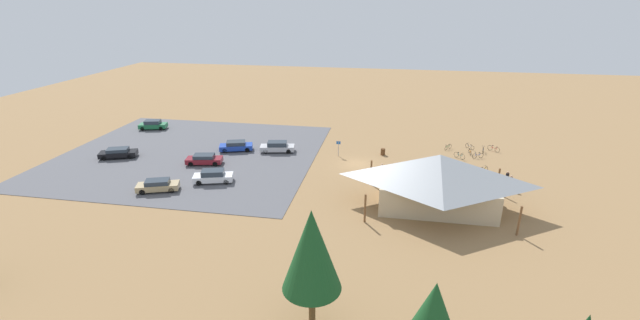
# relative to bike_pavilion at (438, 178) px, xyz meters

# --- Properties ---
(ground) EXTENTS (160.00, 160.00, 0.00)m
(ground) POSITION_rel_bike_pavilion_xyz_m (8.90, -10.43, -3.25)
(ground) COLOR #937047
(ground) RESTS_ON ground
(parking_lot_asphalt) EXTENTS (34.37, 31.34, 0.05)m
(parking_lot_asphalt) POSITION_rel_bike_pavilion_xyz_m (31.98, -10.29, -3.23)
(parking_lot_asphalt) COLOR #56565B
(parking_lot_asphalt) RESTS_ON ground
(bike_pavilion) EXTENTS (14.18, 9.37, 5.69)m
(bike_pavilion) POSITION_rel_bike_pavilion_xyz_m (0.00, 0.00, 0.00)
(bike_pavilion) COLOR #C6B28E
(bike_pavilion) RESTS_ON ground
(trash_bin) EXTENTS (0.60, 0.60, 0.90)m
(trash_bin) POSITION_rel_bike_pavilion_xyz_m (5.86, -14.51, -2.80)
(trash_bin) COLOR brown
(trash_bin) RESTS_ON ground
(lot_sign) EXTENTS (0.56, 0.08, 2.20)m
(lot_sign) POSITION_rel_bike_pavilion_xyz_m (11.80, -13.02, -1.84)
(lot_sign) COLOR #99999E
(lot_sign) RESTS_ON ground
(pine_west) EXTENTS (2.88, 2.88, 5.95)m
(pine_west) POSITION_rel_bike_pavilion_xyz_m (1.97, 20.94, 0.81)
(pine_west) COLOR brown
(pine_west) RESTS_ON ground
(pine_mideast) EXTENTS (3.78, 3.78, 8.44)m
(pine_mideast) POSITION_rel_bike_pavilion_xyz_m (9.21, 18.66, 2.40)
(pine_mideast) COLOR brown
(pine_mideast) RESTS_ON ground
(bicycle_red_front_row) EXTENTS (1.20, 1.14, 0.74)m
(bicycle_red_front_row) POSITION_rel_bike_pavilion_xyz_m (-3.48, -11.03, -2.91)
(bicycle_red_front_row) COLOR black
(bicycle_red_front_row) RESTS_ON ground
(bicycle_orange_edge_north) EXTENTS (0.48, 1.65, 0.80)m
(bicycle_orange_edge_north) POSITION_rel_bike_pavilion_xyz_m (-5.89, -16.90, -2.90)
(bicycle_orange_edge_north) COLOR black
(bicycle_orange_edge_north) RESTS_ON ground
(bicycle_black_lone_west) EXTENTS (1.54, 0.95, 0.83)m
(bicycle_black_lone_west) POSITION_rel_bike_pavilion_xyz_m (-6.38, -6.83, -2.86)
(bicycle_black_lone_west) COLOR black
(bicycle_black_lone_west) RESTS_ON ground
(bicycle_silver_yard_front) EXTENTS (1.03, 1.33, 0.78)m
(bicycle_silver_yard_front) POSITION_rel_bike_pavilion_xyz_m (-6.20, -19.14, -2.91)
(bicycle_silver_yard_front) COLOR black
(bicycle_silver_yard_front) RESTS_ON ground
(bicycle_teal_back_row) EXTENTS (1.27, 1.25, 0.85)m
(bicycle_teal_back_row) POSITION_rel_bike_pavilion_xyz_m (-4.25, -14.92, -2.86)
(bicycle_teal_back_row) COLOR black
(bicycle_teal_back_row) RESTS_ON ground
(bicycle_yellow_edge_south) EXTENTS (1.36, 1.11, 0.84)m
(bicycle_yellow_edge_south) POSITION_rel_bike_pavilion_xyz_m (-6.48, -10.31, -2.89)
(bicycle_yellow_edge_south) COLOR black
(bicycle_yellow_edge_south) RESTS_ON ground
(bicycle_green_trailside) EXTENTS (1.06, 1.32, 0.75)m
(bicycle_green_trailside) POSITION_rel_bike_pavilion_xyz_m (-3.14, -18.37, -2.90)
(bicycle_green_trailside) COLOR black
(bicycle_green_trailside) RESTS_ON ground
(bicycle_purple_yard_right) EXTENTS (1.28, 1.11, 0.78)m
(bicycle_purple_yard_right) POSITION_rel_bike_pavilion_xyz_m (-0.82, -11.02, -2.89)
(bicycle_purple_yard_right) COLOR black
(bicycle_purple_yard_right) RESTS_ON ground
(bicycle_blue_yard_center) EXTENTS (1.54, 0.71, 0.86)m
(bicycle_blue_yard_center) POSITION_rel_bike_pavilion_xyz_m (-6.70, -15.46, -2.89)
(bicycle_blue_yard_center) COLOR black
(bicycle_blue_yard_center) RESTS_ON ground
(bicycle_white_by_bin) EXTENTS (0.48, 1.76, 0.87)m
(bicycle_white_by_bin) POSITION_rel_bike_pavilion_xyz_m (-7.77, -17.79, -2.87)
(bicycle_white_by_bin) COLOR black
(bicycle_white_by_bin) RESTS_ON ground
(bicycle_red_near_porch) EXTENTS (1.42, 1.20, 0.83)m
(bicycle_red_near_porch) POSITION_rel_bike_pavilion_xyz_m (-9.34, -18.71, -2.87)
(bicycle_red_near_porch) COLOR black
(bicycle_red_near_porch) RESTS_ON ground
(bicycle_orange_yard_left) EXTENTS (0.84, 1.52, 0.87)m
(bicycle_orange_yard_left) POSITION_rel_bike_pavilion_xyz_m (-4.70, -7.82, -2.88)
(bicycle_orange_yard_left) COLOR black
(bicycle_orange_yard_left) RESTS_ON ground
(car_maroon_near_entry) EXTENTS (4.78, 2.62, 1.31)m
(car_maroon_near_entry) POSITION_rel_bike_pavilion_xyz_m (28.35, -6.92, -2.54)
(car_maroon_near_entry) COLOR maroon
(car_maroon_near_entry) RESTS_ON parking_lot_asphalt
(car_silver_far_end) EXTENTS (4.94, 2.61, 1.47)m
(car_silver_far_end) POSITION_rel_bike_pavilion_xyz_m (20.36, -13.09, -2.48)
(car_silver_far_end) COLOR #BCBCC1
(car_silver_far_end) RESTS_ON parking_lot_asphalt
(car_blue_front_row) EXTENTS (4.87, 3.14, 1.37)m
(car_blue_front_row) POSITION_rel_bike_pavilion_xyz_m (26.17, -12.54, -2.52)
(car_blue_front_row) COLOR #1E42B2
(car_blue_front_row) RESTS_ON parking_lot_asphalt
(car_white_mid_lot) EXTENTS (4.78, 2.90, 1.50)m
(car_white_mid_lot) POSITION_rel_bike_pavilion_xyz_m (24.89, -1.72, -2.47)
(car_white_mid_lot) COLOR white
(car_white_mid_lot) RESTS_ON parking_lot_asphalt
(car_green_inner_stall) EXTENTS (4.59, 2.80, 1.49)m
(car_green_inner_stall) POSITION_rel_bike_pavilion_xyz_m (43.24, -20.09, -2.47)
(car_green_inner_stall) COLOR #1E6B3D
(car_green_inner_stall) RESTS_ON parking_lot_asphalt
(car_black_aisle_side) EXTENTS (5.06, 3.38, 1.32)m
(car_black_aisle_side) POSITION_rel_bike_pavilion_xyz_m (40.70, -7.13, -2.54)
(car_black_aisle_side) COLOR black
(car_black_aisle_side) RESTS_ON parking_lot_asphalt
(car_tan_second_row) EXTENTS (4.79, 3.10, 1.33)m
(car_tan_second_row) POSITION_rel_bike_pavilion_xyz_m (29.94, 1.60, -2.53)
(car_tan_second_row) COLOR tan
(car_tan_second_row) RESTS_ON parking_lot_asphalt
(visitor_at_bikes) EXTENTS (0.36, 0.38, 1.74)m
(visitor_at_bikes) POSITION_rel_bike_pavilion_xyz_m (-8.51, -5.63, -2.34)
(visitor_at_bikes) COLOR #2D3347
(visitor_at_bikes) RESTS_ON ground
(visitor_by_pavilion) EXTENTS (0.38, 0.36, 1.62)m
(visitor_by_pavilion) POSITION_rel_bike_pavilion_xyz_m (-8.49, -7.12, -2.41)
(visitor_by_pavilion) COLOR #2D3347
(visitor_by_pavilion) RESTS_ON ground
(visitor_near_lot) EXTENTS (0.39, 0.40, 1.83)m
(visitor_near_lot) POSITION_rel_bike_pavilion_xyz_m (5.71, -6.49, -2.29)
(visitor_near_lot) COLOR #2D3347
(visitor_near_lot) RESTS_ON ground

